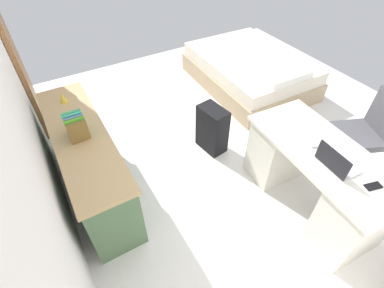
{
  "coord_description": "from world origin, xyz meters",
  "views": [
    {
      "loc": [
        -2.08,
        1.75,
        2.52
      ],
      "look_at": [
        -0.33,
        0.73,
        0.6
      ],
      "focal_mm": 26.88,
      "sensor_mm": 36.0,
      "label": 1
    }
  ],
  "objects": [
    {
      "name": "laptop",
      "position": [
        -1.29,
        -0.07,
        0.8
      ],
      "size": [
        0.32,
        0.24,
        0.21
      ],
      "color": "#B7B7BC",
      "rests_on": "desk"
    },
    {
      "name": "wall_back",
      "position": [
        0.0,
        2.04,
        1.31
      ],
      "size": [
        4.46,
        0.1,
        2.62
      ],
      "primitive_type": "cube",
      "color": "white",
      "rests_on": "ground_plane"
    },
    {
      "name": "computer_mouse",
      "position": [
        -1.04,
        -0.12,
        0.76
      ],
      "size": [
        0.07,
        0.1,
        0.03
      ],
      "primitive_type": "ellipsoid",
      "rotation": [
        0.0,
        0.0,
        -0.07
      ],
      "color": "white",
      "rests_on": "desk"
    },
    {
      "name": "desk",
      "position": [
        -1.14,
        -0.15,
        0.39
      ],
      "size": [
        1.48,
        0.75,
        0.75
      ],
      "color": "silver",
      "rests_on": "ground_plane"
    },
    {
      "name": "book_row",
      "position": [
        0.12,
        1.66,
        0.88
      ],
      "size": [
        0.2,
        0.17,
        0.21
      ],
      "color": "brown",
      "rests_on": "credenza"
    },
    {
      "name": "figurine_small",
      "position": [
        0.73,
        1.66,
        0.83
      ],
      "size": [
        0.08,
        0.08,
        0.11
      ],
      "primitive_type": "cone",
      "color": "gold",
      "rests_on": "credenza"
    },
    {
      "name": "suitcase_black",
      "position": [
        0.05,
        0.23,
        0.29
      ],
      "size": [
        0.39,
        0.27,
        0.59
      ],
      "primitive_type": "cube",
      "rotation": [
        0.0,
        0.0,
        0.14
      ],
      "color": "black",
      "rests_on": "ground_plane"
    },
    {
      "name": "office_chair",
      "position": [
        -1.02,
        -1.01,
        0.42
      ],
      "size": [
        0.6,
        0.6,
        0.94
      ],
      "color": "black",
      "rests_on": "ground_plane"
    },
    {
      "name": "door_wooden",
      "position": [
        1.68,
        1.96,
        1.02
      ],
      "size": [
        0.88,
        0.05,
        2.04
      ],
      "primitive_type": "cube",
      "color": "#936038",
      "rests_on": "ground_plane"
    },
    {
      "name": "credenza",
      "position": [
        0.15,
        1.65,
        0.39
      ],
      "size": [
        1.8,
        0.48,
        0.78
      ],
      "color": "#4C6B47",
      "rests_on": "ground_plane"
    },
    {
      "name": "cell_phone_near_laptop",
      "position": [
        -1.59,
        -0.16,
        0.75
      ],
      "size": [
        0.1,
        0.15,
        0.01
      ],
      "primitive_type": "cube",
      "rotation": [
        0.0,
        0.0,
        -0.26
      ],
      "color": "black",
      "rests_on": "desk"
    },
    {
      "name": "ground_plane",
      "position": [
        0.0,
        0.0,
        0.0
      ],
      "size": [
        5.46,
        5.46,
        0.0
      ],
      "primitive_type": "plane",
      "color": "silver"
    },
    {
      "name": "bed",
      "position": [
        0.99,
        -1.09,
        0.24
      ],
      "size": [
        1.94,
        1.45,
        0.58
      ],
      "color": "tan",
      "rests_on": "ground_plane"
    }
  ]
}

